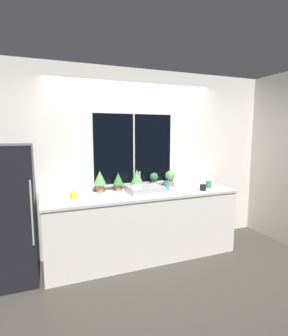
{
  "coord_description": "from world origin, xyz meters",
  "views": [
    {
      "loc": [
        -1.3,
        -2.99,
        1.78
      ],
      "look_at": [
        0.02,
        0.34,
        1.29
      ],
      "focal_mm": 28.0,
      "sensor_mm": 36.0,
      "label": 1
    }
  ],
  "objects_px": {
    "mug_yellow": "(73,195)",
    "mug_white": "(69,193)",
    "refrigerator": "(7,214)",
    "potted_plant_right": "(154,179)",
    "potted_plant_center": "(137,177)",
    "potted_plant_far_right": "(170,178)",
    "sink": "(145,190)",
    "potted_plant_far_left": "(100,179)",
    "soap_bottle": "(167,185)",
    "mug_green": "(209,184)",
    "mug_black": "(203,187)",
    "potted_plant_left": "(118,180)"
  },
  "relations": [
    {
      "from": "mug_yellow",
      "to": "mug_white",
      "type": "relative_size",
      "value": 1.17
    },
    {
      "from": "refrigerator",
      "to": "potted_plant_right",
      "type": "distance_m",
      "value": 2.02
    },
    {
      "from": "potted_plant_right",
      "to": "mug_yellow",
      "type": "height_order",
      "value": "potted_plant_right"
    },
    {
      "from": "potted_plant_center",
      "to": "potted_plant_far_right",
      "type": "xyz_separation_m",
      "value": [
        0.55,
        0.0,
        -0.04
      ]
    },
    {
      "from": "sink",
      "to": "potted_plant_center",
      "type": "bearing_deg",
      "value": 95.14
    },
    {
      "from": "potted_plant_far_left",
      "to": "mug_yellow",
      "type": "bearing_deg",
      "value": -145.94
    },
    {
      "from": "soap_bottle",
      "to": "mug_green",
      "type": "relative_size",
      "value": 1.8
    },
    {
      "from": "mug_black",
      "to": "mug_green",
      "type": "xyz_separation_m",
      "value": [
        0.19,
        0.12,
        0.01
      ]
    },
    {
      "from": "potted_plant_left",
      "to": "potted_plant_far_right",
      "type": "xyz_separation_m",
      "value": [
        0.84,
        0.0,
        -0.02
      ]
    },
    {
      "from": "refrigerator",
      "to": "potted_plant_right",
      "type": "height_order",
      "value": "refrigerator"
    },
    {
      "from": "mug_yellow",
      "to": "potted_plant_far_right",
      "type": "bearing_deg",
      "value": 10.16
    },
    {
      "from": "potted_plant_left",
      "to": "mug_yellow",
      "type": "distance_m",
      "value": 0.72
    },
    {
      "from": "potted_plant_far_left",
      "to": "potted_plant_right",
      "type": "distance_m",
      "value": 0.83
    },
    {
      "from": "mug_yellow",
      "to": "potted_plant_far_left",
      "type": "bearing_deg",
      "value": 34.06
    },
    {
      "from": "potted_plant_far_right",
      "to": "soap_bottle",
      "type": "relative_size",
      "value": 1.29
    },
    {
      "from": "potted_plant_far_right",
      "to": "mug_black",
      "type": "relative_size",
      "value": 2.61
    },
    {
      "from": "potted_plant_far_right",
      "to": "mug_white",
      "type": "xyz_separation_m",
      "value": [
        -1.54,
        -0.1,
        -0.09
      ]
    },
    {
      "from": "potted_plant_right",
      "to": "mug_green",
      "type": "height_order",
      "value": "potted_plant_right"
    },
    {
      "from": "mug_green",
      "to": "potted_plant_far_left",
      "type": "bearing_deg",
      "value": 168.64
    },
    {
      "from": "potted_plant_left",
      "to": "soap_bottle",
      "type": "bearing_deg",
      "value": -22.58
    },
    {
      "from": "potted_plant_left",
      "to": "mug_green",
      "type": "bearing_deg",
      "value": -13.56
    },
    {
      "from": "potted_plant_far_left",
      "to": "potted_plant_left",
      "type": "distance_m",
      "value": 0.27
    },
    {
      "from": "potted_plant_left",
      "to": "soap_bottle",
      "type": "relative_size",
      "value": 1.39
    },
    {
      "from": "refrigerator",
      "to": "mug_green",
      "type": "relative_size",
      "value": 15.74
    },
    {
      "from": "potted_plant_far_right",
      "to": "mug_yellow",
      "type": "height_order",
      "value": "potted_plant_far_right"
    },
    {
      "from": "soap_bottle",
      "to": "mug_yellow",
      "type": "relative_size",
      "value": 1.94
    },
    {
      "from": "sink",
      "to": "potted_plant_right",
      "type": "relative_size",
      "value": 2.14
    },
    {
      "from": "mug_green",
      "to": "mug_yellow",
      "type": "bearing_deg",
      "value": 178.49
    },
    {
      "from": "mug_white",
      "to": "potted_plant_right",
      "type": "bearing_deg",
      "value": 4.31
    },
    {
      "from": "potted_plant_center",
      "to": "potted_plant_far_left",
      "type": "bearing_deg",
      "value": 180.0
    },
    {
      "from": "potted_plant_right",
      "to": "soap_bottle",
      "type": "bearing_deg",
      "value": -72.65
    },
    {
      "from": "potted_plant_right",
      "to": "mug_black",
      "type": "height_order",
      "value": "potted_plant_right"
    },
    {
      "from": "potted_plant_right",
      "to": "potted_plant_far_right",
      "type": "distance_m",
      "value": 0.27
    },
    {
      "from": "mug_black",
      "to": "potted_plant_far_right",
      "type": "bearing_deg",
      "value": 124.92
    },
    {
      "from": "refrigerator",
      "to": "soap_bottle",
      "type": "relative_size",
      "value": 8.74
    },
    {
      "from": "mug_black",
      "to": "mug_green",
      "type": "bearing_deg",
      "value": 33.68
    },
    {
      "from": "potted_plant_left",
      "to": "mug_green",
      "type": "distance_m",
      "value": 1.37
    },
    {
      "from": "potted_plant_left",
      "to": "potted_plant_center",
      "type": "distance_m",
      "value": 0.29
    },
    {
      "from": "potted_plant_far_right",
      "to": "mug_black",
      "type": "bearing_deg",
      "value": -55.08
    },
    {
      "from": "mug_black",
      "to": "sink",
      "type": "bearing_deg",
      "value": 168.38
    },
    {
      "from": "mug_green",
      "to": "mug_white",
      "type": "distance_m",
      "value": 2.04
    },
    {
      "from": "sink",
      "to": "mug_green",
      "type": "distance_m",
      "value": 1.02
    },
    {
      "from": "potted_plant_far_right",
      "to": "mug_yellow",
      "type": "distance_m",
      "value": 1.53
    },
    {
      "from": "soap_bottle",
      "to": "mug_green",
      "type": "height_order",
      "value": "soap_bottle"
    },
    {
      "from": "potted_plant_left",
      "to": "mug_black",
      "type": "xyz_separation_m",
      "value": [
        1.15,
        -0.45,
        -0.11
      ]
    },
    {
      "from": "mug_black",
      "to": "potted_plant_right",
      "type": "bearing_deg",
      "value": 142.63
    },
    {
      "from": "sink",
      "to": "soap_bottle",
      "type": "distance_m",
      "value": 0.34
    },
    {
      "from": "refrigerator",
      "to": "mug_white",
      "type": "relative_size",
      "value": 19.86
    },
    {
      "from": "refrigerator",
      "to": "soap_bottle",
      "type": "distance_m",
      "value": 2.08
    },
    {
      "from": "potted_plant_right",
      "to": "potted_plant_far_left",
      "type": "bearing_deg",
      "value": -180.0
    }
  ]
}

